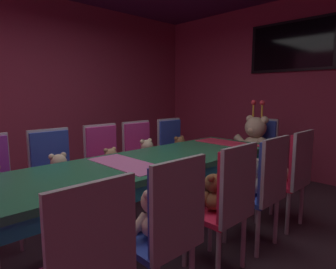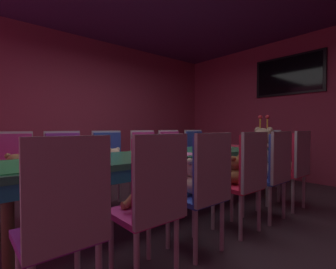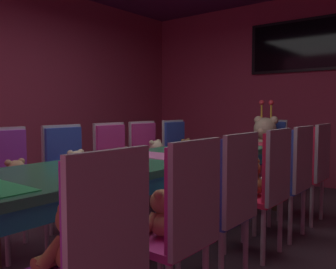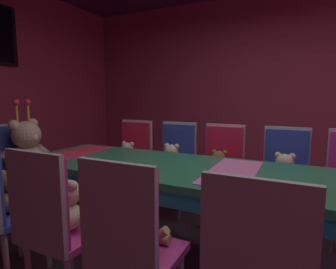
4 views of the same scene
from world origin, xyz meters
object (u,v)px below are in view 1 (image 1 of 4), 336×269
(chair_left_5, at_px, (173,147))
(chair_right_5, at_px, (294,170))
(chair_left_4, at_px, (140,152))
(chair_right_1, at_px, (86,263))
(chair_left_2, at_px, (53,168))
(teddy_right_1, at_px, (72,256))
(teddy_right_2, at_px, (153,215))
(wall_tv, at_px, (291,46))
(chair_right_3, at_px, (229,197))
(banquet_table, at_px, (127,173))
(teddy_left_2, at_px, (59,172))
(chair_right_4, at_px, (265,182))
(chair_left_3, at_px, (104,158))
(teddy_right_3, at_px, (213,194))
(chair_right_2, at_px, (169,223))
(throne_chair, at_px, (260,146))
(teddy_left_5, at_px, (180,149))
(teddy_left_4, at_px, (147,154))
(teddy_right_4, at_px, (250,179))
(king_teddy_bear, at_px, (255,140))
(teddy_left_3, at_px, (111,162))

(chair_left_5, relative_size, chair_right_5, 1.00)
(chair_left_4, height_order, chair_right_1, same)
(chair_left_4, relative_size, chair_left_5, 1.00)
(chair_left_2, distance_m, teddy_right_1, 1.66)
(teddy_right_2, bearing_deg, chair_right_1, 108.29)
(chair_left_5, xyz_separation_m, wall_tv, (0.84, 1.72, 1.45))
(chair_right_3, bearing_deg, banquet_table, 19.23)
(chair_left_2, relative_size, chair_right_5, 1.00)
(teddy_left_2, xyz_separation_m, chair_right_5, (1.54, 1.67, 0.01))
(chair_left_2, relative_size, chair_left_4, 1.00)
(chair_left_5, height_order, chair_right_4, same)
(chair_left_3, distance_m, teddy_right_1, 1.96)
(chair_left_2, bearing_deg, teddy_right_3, 20.89)
(chair_left_2, relative_size, teddy_right_3, 3.23)
(chair_right_2, relative_size, chair_right_5, 1.00)
(chair_left_3, xyz_separation_m, teddy_right_1, (1.59, -1.15, -0.03))
(chair_right_2, distance_m, throne_chair, 2.73)
(chair_right_2, distance_m, chair_right_5, 1.68)
(chair_left_4, height_order, teddy_right_1, chair_left_4)
(teddy_left_5, bearing_deg, teddy_left_4, -92.21)
(chair_left_3, distance_m, throne_chair, 2.17)
(teddy_right_1, relative_size, chair_right_4, 0.28)
(teddy_right_1, xyz_separation_m, chair_right_2, (0.11, 0.54, 0.03))
(chair_right_2, bearing_deg, teddy_right_4, -83.04)
(king_teddy_bear, bearing_deg, chair_left_2, -19.11)
(teddy_right_3, bearing_deg, teddy_right_2, 89.64)
(chair_left_5, relative_size, wall_tv, 0.75)
(banquet_table, distance_m, teddy_left_5, 1.55)
(teddy_right_1, relative_size, chair_right_5, 0.28)
(chair_right_1, bearing_deg, teddy_left_2, -19.35)
(chair_left_4, distance_m, king_teddy_bear, 1.57)
(banquet_table, relative_size, wall_tv, 2.68)
(teddy_left_5, relative_size, teddy_right_2, 0.95)
(chair_left_4, xyz_separation_m, teddy_right_4, (1.57, -0.01, -0.00))
(chair_right_1, distance_m, teddy_right_3, 1.15)
(chair_right_4, relative_size, throne_chair, 1.00)
(chair_left_3, distance_m, wall_tv, 3.27)
(teddy_left_2, bearing_deg, chair_left_3, 105.39)
(chair_right_5, bearing_deg, wall_tv, -63.84)
(banquet_table, bearing_deg, chair_right_3, 19.23)
(teddy_left_3, xyz_separation_m, chair_right_5, (1.56, 1.07, 0.02))
(teddy_right_1, bearing_deg, teddy_left_3, -38.44)
(chair_left_5, xyz_separation_m, teddy_right_4, (1.54, -0.57, -0.00))
(king_teddy_bear, bearing_deg, wall_tv, 180.00)
(chair_left_2, bearing_deg, king_teddy_bear, 70.89)
(teddy_right_4, height_order, throne_chair, throne_chair)
(throne_chair, bearing_deg, chair_right_5, 42.78)
(teddy_left_3, xyz_separation_m, teddy_left_4, (-0.00, 0.52, 0.02))
(teddy_left_3, height_order, teddy_right_3, teddy_right_3)
(banquet_table, relative_size, teddy_right_4, 10.57)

